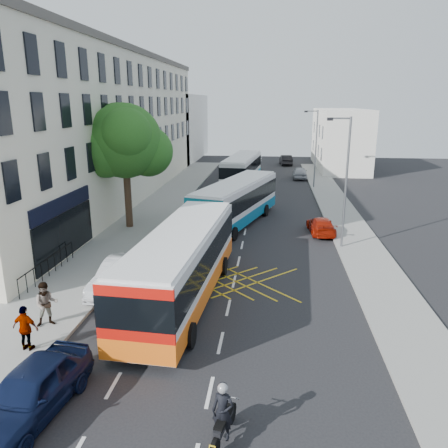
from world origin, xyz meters
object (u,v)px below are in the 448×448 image
(lamp_far, at_px, (315,145))
(distant_car_silver, at_px, (300,173))
(pedestrian_far, at_px, (26,328))
(lamp_near, at_px, (345,176))
(parked_car_silver, at_px, (121,275))
(pedestrian_near, at_px, (46,304))
(distant_car_grey, at_px, (246,168))
(distant_car_dark, at_px, (286,160))
(street_tree, at_px, (124,142))
(motorbike, at_px, (223,414))
(bus_far, at_px, (242,170))
(bus_near, at_px, (182,264))
(parked_car_blue, at_px, (31,391))
(bus_mid, at_px, (236,202))
(red_hatchback, at_px, (321,226))

(lamp_far, height_order, distant_car_silver, lamp_far)
(distant_car_silver, xyz_separation_m, pedestrian_far, (-12.16, -39.55, 0.32))
(lamp_near, distance_m, parked_car_silver, 14.43)
(distant_car_silver, xyz_separation_m, pedestrian_near, (-12.32, -37.73, 0.39))
(distant_car_grey, relative_size, distant_car_dark, 1.10)
(street_tree, height_order, motorbike, street_tree)
(bus_far, bearing_deg, lamp_far, -2.69)
(lamp_near, distance_m, bus_far, 22.71)
(parked_car_silver, relative_size, distant_car_dark, 1.09)
(distant_car_silver, relative_size, distant_car_dark, 0.94)
(pedestrian_near, height_order, pedestrian_far, pedestrian_near)
(bus_near, bearing_deg, lamp_far, 77.07)
(parked_car_blue, height_order, distant_car_dark, parked_car_blue)
(distant_car_grey, bearing_deg, bus_near, -86.16)
(bus_near, distance_m, bus_far, 29.50)
(motorbike, xyz_separation_m, parked_car_silver, (-6.09, 9.38, -0.08))
(bus_mid, height_order, pedestrian_near, bus_mid)
(bus_mid, height_order, parked_car_silver, bus_mid)
(lamp_far, height_order, pedestrian_far, lamp_far)
(parked_car_blue, height_order, distant_car_grey, parked_car_blue)
(pedestrian_far, bearing_deg, street_tree, -78.45)
(bus_far, xyz_separation_m, parked_car_silver, (-3.91, -28.81, -0.92))
(distant_car_grey, bearing_deg, lamp_near, -70.28)
(lamp_far, xyz_separation_m, distant_car_dark, (-2.41, 17.90, -3.90))
(bus_mid, distance_m, pedestrian_near, 17.81)
(bus_far, relative_size, distant_car_silver, 2.85)
(parked_car_blue, bearing_deg, lamp_near, 62.67)
(lamp_near, distance_m, motorbike, 18.29)
(street_tree, relative_size, distant_car_grey, 1.83)
(parked_car_silver, xyz_separation_m, pedestrian_far, (-1.57, -5.84, 0.24))
(lamp_near, bearing_deg, bus_mid, 144.60)
(street_tree, distance_m, parked_car_blue, 20.58)
(lamp_far, height_order, bus_mid, lamp_far)
(parked_car_silver, height_order, pedestrian_far, pedestrian_far)
(lamp_near, xyz_separation_m, distant_car_grey, (-7.69, 29.16, -3.95))
(street_tree, distance_m, lamp_far, 22.57)
(street_tree, height_order, red_hatchback, street_tree)
(bus_far, bearing_deg, bus_near, -85.46)
(bus_near, relative_size, parked_car_blue, 2.64)
(bus_near, height_order, red_hatchback, bus_near)
(lamp_near, relative_size, distant_car_grey, 1.66)
(bus_mid, bearing_deg, motorbike, -69.72)
(bus_near, height_order, bus_mid, bus_near)
(bus_near, height_order, distant_car_silver, bus_near)
(motorbike, xyz_separation_m, pedestrian_far, (-7.66, 3.55, 0.16))
(parked_car_silver, relative_size, distant_car_grey, 0.99)
(distant_car_dark, bearing_deg, parked_car_silver, 73.18)
(parked_car_silver, bearing_deg, motorbike, -52.05)
(street_tree, xyz_separation_m, bus_mid, (7.70, 2.01, -4.56))
(motorbike, height_order, pedestrian_far, pedestrian_far)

